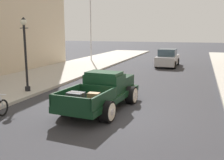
{
  "coord_description": "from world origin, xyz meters",
  "views": [
    {
      "loc": [
        3.46,
        -9.75,
        3.3
      ],
      "look_at": [
        -0.5,
        1.78,
        1.0
      ],
      "focal_mm": 41.83,
      "sensor_mm": 36.0,
      "label": 1
    }
  ],
  "objects_px": {
    "car_background_silver": "(168,58)",
    "flagpole": "(92,7)",
    "hotrod_truck_dark_green": "(104,91)",
    "street_lamp_near": "(25,49)"
  },
  "relations": [
    {
      "from": "hotrod_truck_dark_green",
      "to": "street_lamp_near",
      "type": "relative_size",
      "value": 1.31
    },
    {
      "from": "car_background_silver",
      "to": "flagpole",
      "type": "distance_m",
      "value": 9.78
    },
    {
      "from": "street_lamp_near",
      "to": "flagpole",
      "type": "xyz_separation_m",
      "value": [
        -2.59,
        14.98,
        3.39
      ]
    },
    {
      "from": "car_background_silver",
      "to": "street_lamp_near",
      "type": "relative_size",
      "value": 1.12
    },
    {
      "from": "car_background_silver",
      "to": "flagpole",
      "type": "height_order",
      "value": "flagpole"
    },
    {
      "from": "car_background_silver",
      "to": "hotrod_truck_dark_green",
      "type": "bearing_deg",
      "value": -93.63
    },
    {
      "from": "street_lamp_near",
      "to": "flagpole",
      "type": "height_order",
      "value": "flagpole"
    },
    {
      "from": "car_background_silver",
      "to": "street_lamp_near",
      "type": "xyz_separation_m",
      "value": [
        -5.66,
        -13.42,
        1.62
      ]
    },
    {
      "from": "hotrod_truck_dark_green",
      "to": "car_background_silver",
      "type": "relative_size",
      "value": 1.16
    },
    {
      "from": "car_background_silver",
      "to": "street_lamp_near",
      "type": "distance_m",
      "value": 14.66
    }
  ]
}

